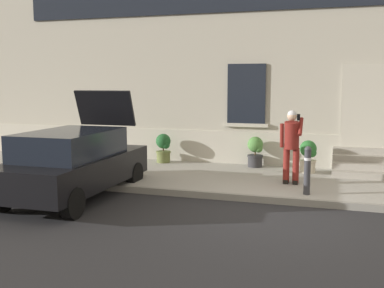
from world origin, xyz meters
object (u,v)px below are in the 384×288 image
(hatchback_car_black, at_px, (74,162))
(bollard_near_person, at_px, (307,169))
(person_on_phone, at_px, (291,142))
(planter_cream, at_px, (308,156))
(planter_olive, at_px, (164,147))
(planter_charcoal, at_px, (255,151))

(hatchback_car_black, distance_m, bollard_near_person, 5.04)
(bollard_near_person, relative_size, person_on_phone, 0.60)
(bollard_near_person, bearing_deg, planter_cream, 93.08)
(planter_olive, height_order, planter_charcoal, same)
(bollard_near_person, distance_m, planter_charcoal, 3.30)
(hatchback_car_black, height_order, planter_charcoal, hatchback_car_black)
(planter_charcoal, height_order, planter_cream, same)
(planter_olive, distance_m, planter_charcoal, 2.74)
(planter_olive, relative_size, planter_charcoal, 1.00)
(bollard_near_person, relative_size, planter_cream, 1.22)
(person_on_phone, bearing_deg, planter_charcoal, 113.45)
(hatchback_car_black, relative_size, planter_olive, 4.74)
(bollard_near_person, distance_m, planter_olive, 5.16)
(hatchback_car_black, xyz_separation_m, planter_olive, (0.53, 4.04, -0.19))
(planter_charcoal, bearing_deg, planter_olive, -177.89)
(planter_olive, bearing_deg, planter_cream, -3.99)
(person_on_phone, distance_m, planter_charcoal, 2.37)
(planter_olive, relative_size, planter_cream, 1.00)
(hatchback_car_black, height_order, person_on_phone, hatchback_car_black)
(planter_charcoal, bearing_deg, person_on_phone, -59.30)
(hatchback_car_black, relative_size, person_on_phone, 2.33)
(planter_cream, bearing_deg, person_on_phone, -100.60)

